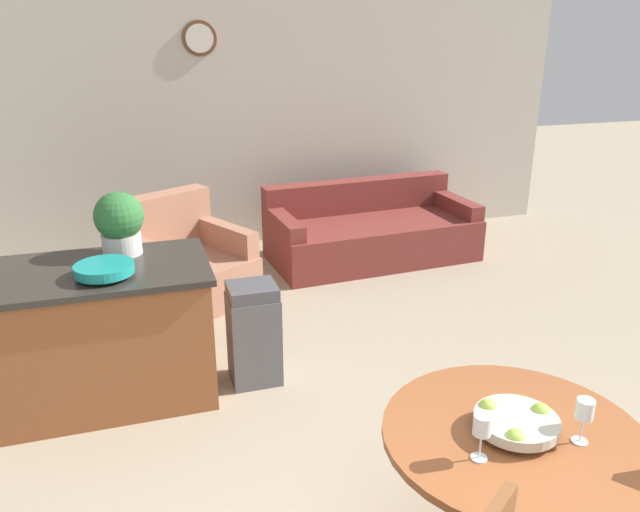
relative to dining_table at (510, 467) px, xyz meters
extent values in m
cube|color=beige|center=(-0.52, 4.84, 0.77)|extent=(8.00, 0.06, 2.70)
cylinder|color=brown|center=(-0.57, 4.80, 1.59)|extent=(0.34, 0.02, 0.34)
cylinder|color=white|center=(-0.57, 4.78, 1.59)|extent=(0.27, 0.01, 0.27)
cylinder|color=brown|center=(0.00, 0.00, -0.20)|extent=(0.11, 0.11, 0.67)
cylinder|color=brown|center=(0.00, 0.00, 0.15)|extent=(1.07, 1.07, 0.03)
cylinder|color=#B7B29E|center=(0.00, 0.00, 0.18)|extent=(0.13, 0.13, 0.03)
cylinder|color=#B7B29E|center=(0.00, 0.00, 0.22)|extent=(0.34, 0.34, 0.04)
sphere|color=#99C142|center=(0.12, 0.02, 0.23)|extent=(0.08, 0.08, 0.08)
sphere|color=#99C142|center=(-0.06, 0.11, 0.23)|extent=(0.08, 0.08, 0.08)
sphere|color=#99C142|center=(-0.07, -0.10, 0.23)|extent=(0.08, 0.08, 0.08)
cylinder|color=silver|center=(-0.22, -0.10, 0.17)|extent=(0.06, 0.06, 0.01)
cylinder|color=silver|center=(-0.22, -0.10, 0.23)|extent=(0.01, 0.01, 0.11)
cylinder|color=silver|center=(-0.22, -0.10, 0.32)|extent=(0.07, 0.07, 0.08)
cylinder|color=silver|center=(0.21, -0.13, 0.17)|extent=(0.06, 0.06, 0.01)
cylinder|color=silver|center=(0.21, -0.13, 0.23)|extent=(0.01, 0.01, 0.11)
cylinder|color=silver|center=(0.21, -0.13, 0.32)|extent=(0.07, 0.07, 0.08)
cube|color=brown|center=(-1.64, 2.01, -0.15)|extent=(1.31, 0.76, 0.86)
cube|color=#2D2823|center=(-1.64, 2.01, 0.30)|extent=(1.37, 0.82, 0.04)
cylinder|color=teal|center=(-1.57, 1.85, 0.33)|extent=(0.12, 0.12, 0.02)
cylinder|color=teal|center=(-1.57, 1.85, 0.37)|extent=(0.34, 0.34, 0.06)
cylinder|color=beige|center=(-1.47, 2.24, 0.39)|extent=(0.25, 0.25, 0.14)
sphere|color=#2D6B33|center=(-1.47, 2.24, 0.57)|extent=(0.31, 0.31, 0.31)
cube|color=#56565B|center=(-0.69, 1.92, -0.27)|extent=(0.33, 0.30, 0.62)
cube|color=#49494E|center=(-0.69, 1.92, 0.08)|extent=(0.31, 0.29, 0.08)
cube|color=maroon|center=(0.96, 3.90, -0.37)|extent=(2.14, 1.11, 0.42)
cube|color=maroon|center=(0.94, 4.28, 0.01)|extent=(2.09, 0.35, 0.34)
cube|color=maroon|center=(0.00, 3.83, -0.29)|extent=(0.22, 0.91, 0.57)
cube|color=maroon|center=(1.92, 3.96, -0.29)|extent=(0.22, 0.91, 0.57)
cube|color=#A87056|center=(-0.96, 3.40, -0.38)|extent=(1.22, 1.24, 0.40)
cube|color=#A87056|center=(-1.13, 3.72, 0.07)|extent=(0.88, 0.60, 0.50)
cube|color=#A87056|center=(-1.29, 3.22, -0.27)|extent=(0.52, 0.82, 0.63)
cube|color=#A87056|center=(-0.62, 3.57, -0.27)|extent=(0.52, 0.82, 0.63)
camera|label=1|loc=(-1.38, -1.78, 1.71)|focal=35.00mm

